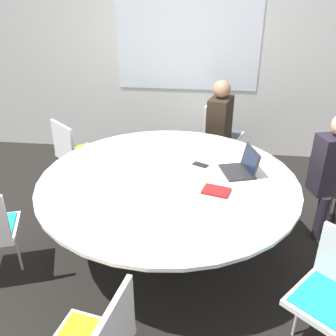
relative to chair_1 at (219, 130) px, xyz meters
name	(u,v)px	position (x,y,z in m)	size (l,w,h in m)	color
ground_plane	(168,248)	(-0.44, -1.71, -0.51)	(16.00, 16.00, 0.00)	black
wall_back	(188,54)	(-0.44, 0.49, 0.84)	(8.00, 0.07, 2.70)	silver
conference_table	(168,189)	(-0.44, -1.71, 0.13)	(2.16, 2.16, 0.74)	#333333
chair_1	(219,130)	(0.00, 0.00, 0.00)	(0.53, 0.54, 0.86)	white
chair_2	(75,151)	(-1.59, -0.79, 0.00)	(0.61, 0.61, 0.86)	white
person_0	(335,168)	(1.02, -1.28, 0.19)	(0.41, 0.33, 1.21)	#231E28
person_1	(221,123)	(0.01, -0.25, 0.19)	(0.33, 0.41, 1.21)	#2D2319
laptop	(242,167)	(0.17, -1.52, 0.28)	(0.34, 0.37, 0.21)	#232326
spiral_notebook	(216,191)	(-0.04, -1.88, 0.23)	(0.24, 0.20, 0.02)	maroon
cell_phone	(200,165)	(-0.18, -1.43, 0.23)	(0.16, 0.13, 0.01)	black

